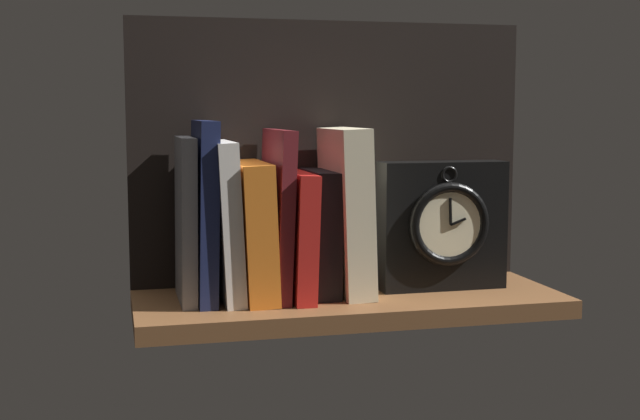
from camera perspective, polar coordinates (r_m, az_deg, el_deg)
ground_plane at (r=118.65cm, az=1.96°, el=-6.32°), size 59.20×22.60×2.50cm
back_panel at (r=126.08cm, az=0.67°, el=3.90°), size 59.20×1.20×38.63cm
book_gray_chess at (r=114.13cm, az=-9.06°, el=-0.65°), size 2.26×12.54×22.09cm
book_navy_bierce at (r=114.23cm, az=-7.82°, el=-0.08°), size 2.98×13.97×24.27cm
book_white_catcher at (r=114.73cm, az=-6.40°, el=-0.73°), size 3.58×15.06×21.54cm
book_orange_pandolfini at (r=115.45cm, az=-4.57°, el=-1.38°), size 4.83×16.14×18.73cm
book_maroon_dawkins at (r=115.74cm, az=-2.95°, el=-0.25°), size 2.92×15.54×23.04cm
book_red_requiem at (r=116.65cm, az=-1.66°, el=-1.61°), size 3.36×16.95×17.31cm
book_black_skeptic at (r=117.42cm, az=-0.00°, el=-1.53°), size 3.93×12.22×17.38cm
book_cream_twain at (r=118.09cm, az=1.94°, el=-0.07°), size 4.94×14.91×23.25cm
framed_clock at (r=121.86cm, az=8.29°, el=-1.02°), size 18.34×6.05×18.34cm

